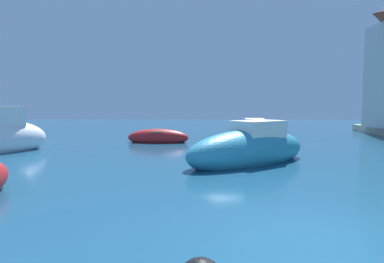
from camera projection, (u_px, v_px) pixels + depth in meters
ground at (329, 246)px, 4.77m from camera, size 80.00×80.00×0.00m
moored_boat_1 at (255, 136)px, 17.42m from camera, size 1.56×4.03×1.60m
moored_boat_4 at (250, 149)px, 11.55m from camera, size 5.32×4.71×1.85m
moored_boat_5 at (158, 138)px, 17.83m from camera, size 3.41×1.21×0.96m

